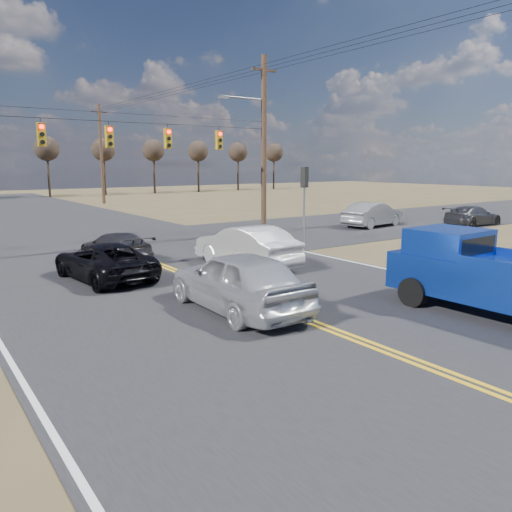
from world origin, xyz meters
TOP-DOWN VIEW (x-y plane):
  - ground at (0.00, 0.00)m, footprint 160.00×160.00m
  - road_main at (0.00, 10.00)m, footprint 14.00×120.00m
  - road_cross at (0.00, 18.00)m, footprint 120.00×12.00m
  - signal_gantry at (0.50, 17.79)m, footprint 19.60×4.83m
  - utility_poles at (0.00, 17.00)m, footprint 19.60×58.32m
  - treeline at (0.00, 26.96)m, footprint 87.00×117.80m
  - pickup_truck at (4.48, 1.48)m, footprint 2.50×5.95m
  - silver_suv at (-0.93, 5.72)m, footprint 2.15×5.13m
  - black_suv at (-2.67, 11.67)m, footprint 2.65×4.94m
  - white_car_queue at (2.74, 10.68)m, footprint 2.03×5.08m
  - dgrey_car_queue at (-1.07, 14.89)m, footprint 2.18×4.32m
  - cross_car_east_near at (16.77, 16.46)m, footprint 2.33×5.02m
  - cross_car_east_far at (22.56, 13.00)m, footprint 1.99×4.57m

SIDE VIEW (x-z plane):
  - ground at x=0.00m, z-range 0.00..0.00m
  - road_main at x=0.00m, z-range -0.01..0.01m
  - road_cross at x=0.00m, z-range -0.01..0.01m
  - dgrey_car_queue at x=-1.07m, z-range 0.00..1.20m
  - cross_car_east_far at x=22.56m, z-range 0.00..1.31m
  - black_suv at x=-2.67m, z-range 0.00..1.32m
  - cross_car_east_near at x=16.77m, z-range 0.00..1.59m
  - white_car_queue at x=2.74m, z-range 0.00..1.64m
  - silver_suv at x=-0.93m, z-range 0.00..1.73m
  - pickup_truck at x=4.48m, z-range -0.03..2.18m
  - signal_gantry at x=0.50m, z-range 0.06..10.06m
  - utility_poles at x=0.00m, z-range 0.23..10.23m
  - treeline at x=0.00m, z-range 2.00..9.40m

